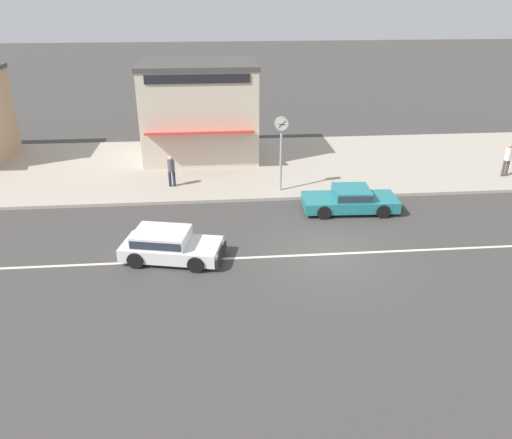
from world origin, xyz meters
TOP-DOWN VIEW (x-y plane):
  - ground_plane at (0.00, 0.00)m, footprint 160.00×160.00m
  - lane_centre_stripe at (0.00, 0.00)m, footprint 50.40×0.14m
  - kerb_strip at (0.00, 10.24)m, footprint 68.00×10.00m
  - hatchback_white_0 at (-5.90, 0.20)m, footprint 3.89×2.39m
  - sedan_teal_2 at (1.81, 3.85)m, footprint 4.28×1.97m
  - street_clock at (-1.00, 6.20)m, footprint 0.65×0.22m
  - pedestrian_by_shop at (10.79, 7.14)m, footprint 0.34×0.34m
  - pedestrian_far_end at (-6.20, 7.18)m, footprint 0.34×0.34m
  - shopfront_mid_block at (-4.80, 11.97)m, footprint 6.34×5.41m

SIDE VIEW (x-z plane):
  - ground_plane at x=0.00m, z-range 0.00..0.00m
  - lane_centre_stripe at x=0.00m, z-range 0.00..0.01m
  - kerb_strip at x=0.00m, z-range 0.00..0.15m
  - sedan_teal_2 at x=1.81m, z-range 0.00..1.07m
  - hatchback_white_0 at x=-5.90m, z-range 0.04..1.14m
  - pedestrian_far_end at x=-6.20m, z-range 0.27..1.81m
  - pedestrian_by_shop at x=10.79m, z-range 0.30..2.02m
  - shopfront_mid_block at x=-4.80m, z-range 0.16..5.40m
  - street_clock at x=-1.00m, z-range 1.02..4.57m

